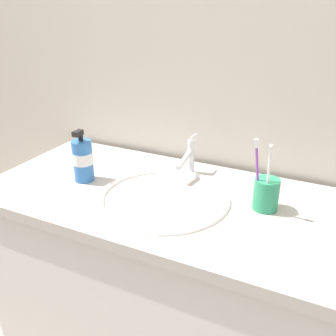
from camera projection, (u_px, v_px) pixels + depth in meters
tiled_wall_back at (201, 74)px, 1.30m from camera, size 2.33×0.04×2.40m
vanity_counter at (161, 300)px, 1.34m from camera, size 1.13×0.56×0.88m
sink_basin at (164, 211)px, 1.15m from camera, size 0.41×0.41×0.12m
faucet at (189, 157)px, 1.27m from camera, size 0.02×0.15×0.13m
toothbrush_cup at (266, 194)px, 1.06m from camera, size 0.07×0.07×0.09m
toothbrush_purple at (257, 171)px, 1.02m from camera, size 0.04×0.02×0.21m
toothbrush_white at (268, 174)px, 1.01m from camera, size 0.01×0.04×0.21m
soap_dispenser at (83, 160)px, 1.22m from camera, size 0.07×0.07×0.18m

